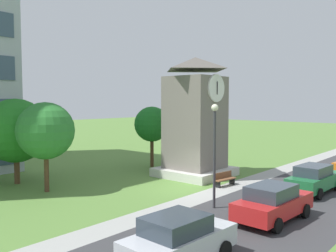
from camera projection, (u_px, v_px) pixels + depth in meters
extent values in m
plane|color=#567F38|center=(184.00, 189.00, 22.96)|extent=(160.00, 160.00, 0.00)
cube|color=#38383A|center=(281.00, 208.00, 18.81)|extent=(120.00, 7.20, 0.01)
cube|color=#9E9E99|center=(210.00, 194.00, 21.69)|extent=(120.00, 1.60, 0.01)
cube|color=slate|center=(195.00, 127.00, 26.86)|extent=(3.53, 3.53, 7.30)
cube|color=beige|center=(195.00, 172.00, 27.09)|extent=(4.77, 4.77, 0.60)
pyramid|color=#5D5751|center=(195.00, 64.00, 26.56)|extent=(3.89, 3.89, 0.94)
cylinder|color=white|center=(216.00, 88.00, 25.49)|extent=(1.94, 0.12, 1.94)
cylinder|color=white|center=(209.00, 89.00, 28.06)|extent=(0.12, 1.94, 1.94)
cube|color=black|center=(217.00, 86.00, 25.43)|extent=(0.04, 0.08, 0.58)
cube|color=black|center=(217.00, 88.00, 25.43)|extent=(0.06, 0.06, 0.87)
cube|color=brown|center=(225.00, 179.00, 23.74)|extent=(1.85, 0.73, 0.06)
cube|color=brown|center=(222.00, 175.00, 23.89)|extent=(1.79, 0.30, 0.40)
cube|color=black|center=(218.00, 184.00, 23.28)|extent=(0.14, 0.44, 0.45)
cube|color=black|center=(232.00, 181.00, 24.23)|extent=(0.14, 0.44, 0.45)
cylinder|color=#333338|center=(214.00, 160.00, 18.68)|extent=(0.14, 0.14, 5.00)
sphere|color=#F2EFCC|center=(215.00, 108.00, 18.51)|extent=(0.36, 0.36, 0.36)
cylinder|color=#513823|center=(17.00, 168.00, 24.43)|extent=(0.36, 0.36, 2.07)
sphere|color=#217020|center=(16.00, 131.00, 24.26)|extent=(4.26, 4.26, 4.26)
cylinder|color=#513823|center=(47.00, 171.00, 22.19)|extent=(0.28, 0.28, 2.52)
sphere|color=#2C772F|center=(46.00, 131.00, 22.02)|extent=(3.47, 3.47, 3.47)
cylinder|color=#513823|center=(152.00, 152.00, 30.77)|extent=(0.29, 0.29, 2.57)
sphere|color=#1D6E25|center=(152.00, 124.00, 30.62)|extent=(2.95, 2.95, 2.95)
cube|color=silver|center=(180.00, 243.00, 12.35)|extent=(4.27, 2.04, 0.76)
cube|color=#2D3842|center=(176.00, 225.00, 12.16)|extent=(2.17, 1.73, 0.60)
cylinder|color=black|center=(185.00, 237.00, 13.94)|extent=(0.67, 0.25, 0.66)
cylinder|color=black|center=(224.00, 250.00, 12.69)|extent=(0.67, 0.25, 0.66)
cube|color=red|center=(273.00, 205.00, 16.82)|extent=(4.64, 2.06, 0.76)
cube|color=#2D3842|center=(271.00, 192.00, 16.61)|extent=(2.35, 1.73, 0.60)
cylinder|color=black|center=(270.00, 203.00, 18.49)|extent=(0.67, 0.25, 0.66)
cylinder|color=black|center=(305.00, 211.00, 17.24)|extent=(0.67, 0.25, 0.66)
cylinder|color=black|center=(240.00, 216.00, 16.45)|extent=(0.67, 0.25, 0.66)
cylinder|color=black|center=(277.00, 226.00, 15.20)|extent=(0.67, 0.25, 0.66)
cube|color=#1E6B38|center=(315.00, 181.00, 22.00)|extent=(4.74, 1.93, 0.76)
cube|color=#2D3842|center=(313.00, 170.00, 21.79)|extent=(2.40, 1.61, 0.60)
cylinder|color=black|center=(310.00, 181.00, 23.65)|extent=(0.67, 0.25, 0.66)
cylinder|color=black|center=(290.00, 189.00, 21.56)|extent=(0.67, 0.25, 0.66)
cylinder|color=black|center=(319.00, 194.00, 20.40)|extent=(0.67, 0.25, 0.66)
cylinder|color=black|center=(336.00, 172.00, 26.92)|extent=(0.67, 0.25, 0.66)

